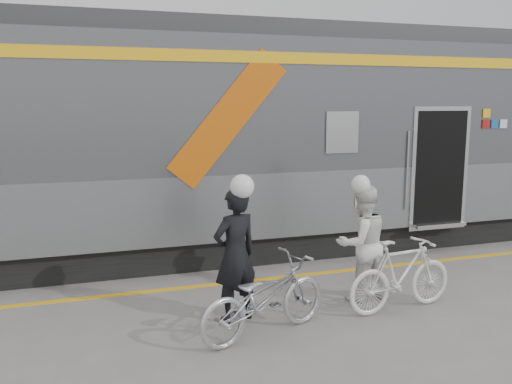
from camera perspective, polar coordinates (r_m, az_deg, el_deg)
name	(u,v)px	position (r m, az deg, el deg)	size (l,w,h in m)	color
ground	(342,332)	(6.87, 8.99, -14.34)	(90.00, 90.00, 0.00)	slate
train	(297,138)	(10.59, 4.37, 5.65)	(24.00, 3.17, 4.10)	black
safety_strip	(279,277)	(8.71, 2.48, -8.98)	(24.00, 0.12, 0.01)	yellow
man	(235,255)	(6.85, -2.21, -6.63)	(0.63, 0.41, 1.72)	black
bicycle_left	(264,297)	(6.53, 0.88, -11.03)	(0.63, 1.81, 0.95)	#B4B6BD
woman	(362,243)	(7.74, 11.05, -5.29)	(0.79, 0.62, 1.62)	white
bicycle_right	(401,275)	(7.53, 15.04, -8.40)	(0.46, 1.64, 0.98)	silver
helmet_man	(235,175)	(6.64, -2.26, 1.78)	(0.30, 0.30, 0.30)	white
helmet_woman	(364,176)	(7.55, 11.27, 1.64)	(0.26, 0.26, 0.26)	white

